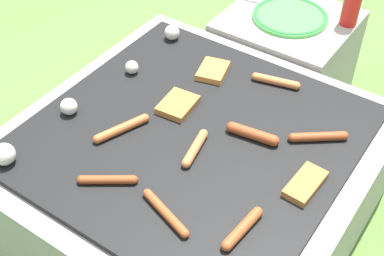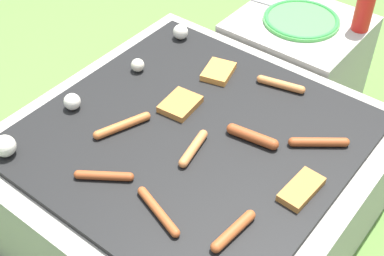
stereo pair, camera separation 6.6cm
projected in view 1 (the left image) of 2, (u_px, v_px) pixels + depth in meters
ground_plane at (192, 217)px, 1.73m from camera, size 14.00×14.00×0.00m
grill at (192, 179)px, 1.60m from camera, size 0.95×0.95×0.37m
side_ledge at (283, 61)px, 2.05m from camera, size 0.42×0.44×0.37m
sausage_back_left at (318, 137)px, 1.45m from camera, size 0.11×0.14×0.02m
sausage_front_left at (108, 180)px, 1.34m from camera, size 0.10×0.13×0.02m
sausage_front_right at (242, 228)px, 1.22m from camera, size 0.15×0.04×0.03m
sausage_front_center at (253, 134)px, 1.45m from camera, size 0.05×0.15×0.03m
sausage_back_right at (195, 148)px, 1.42m from camera, size 0.14×0.05×0.02m
sausage_back_center at (122, 128)px, 1.47m from camera, size 0.17×0.08×0.02m
sausage_mid_right at (165, 213)px, 1.26m from camera, size 0.07×0.17×0.02m
sausage_mid_left at (276, 81)px, 1.63m from camera, size 0.05×0.15×0.02m
bread_slice_left at (213, 71)px, 1.67m from camera, size 0.13×0.11×0.02m
bread_slice_right at (306, 183)px, 1.33m from camera, size 0.13×0.07×0.02m
bread_slice_center at (178, 105)px, 1.55m from camera, size 0.12×0.10×0.02m
mushroom_row at (85, 96)px, 1.55m from camera, size 0.77×0.08×0.06m
plate_colorful at (290, 16)px, 1.91m from camera, size 0.27×0.27×0.02m
fork_utensil at (252, 1)px, 2.00m from camera, size 0.04×0.19×0.01m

